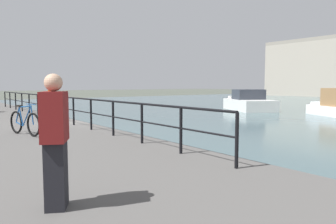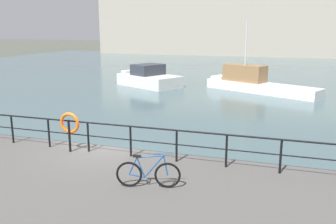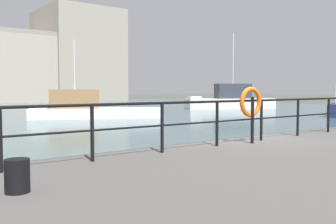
{
  "view_description": "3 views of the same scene",
  "coord_description": "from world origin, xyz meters",
  "px_view_note": "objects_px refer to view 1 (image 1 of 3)",
  "views": [
    {
      "loc": [
        13.39,
        -5.3,
        2.33
      ],
      "look_at": [
        0.62,
        4.54,
        0.94
      ],
      "focal_mm": 33.98,
      "sensor_mm": 36.0,
      "label": 1
    },
    {
      "loc": [
        6.31,
        -11.5,
        5.03
      ],
      "look_at": [
        1.37,
        3.84,
        1.28
      ],
      "focal_mm": 39.01,
      "sensor_mm": 36.0,
      "label": 2
    },
    {
      "loc": [
        -8.1,
        -7.26,
        2.12
      ],
      "look_at": [
        1.13,
        4.88,
        1.21
      ],
      "focal_mm": 41.3,
      "sensor_mm": 36.0,
      "label": 3
    }
  ],
  "objects_px": {
    "life_ring_stand": "(50,98)",
    "standing_person": "(55,141)",
    "moored_green_narrowboat": "(249,102)",
    "parked_bicycle": "(24,122)"
  },
  "relations": [
    {
      "from": "life_ring_stand",
      "to": "standing_person",
      "type": "bearing_deg",
      "value": -17.08
    },
    {
      "from": "life_ring_stand",
      "to": "standing_person",
      "type": "height_order",
      "value": "standing_person"
    },
    {
      "from": "life_ring_stand",
      "to": "standing_person",
      "type": "relative_size",
      "value": 0.83
    },
    {
      "from": "life_ring_stand",
      "to": "standing_person",
      "type": "distance_m",
      "value": 10.61
    },
    {
      "from": "standing_person",
      "to": "parked_bicycle",
      "type": "bearing_deg",
      "value": -71.68
    },
    {
      "from": "moored_green_narrowboat",
      "to": "parked_bicycle",
      "type": "bearing_deg",
      "value": 138.89
    },
    {
      "from": "parked_bicycle",
      "to": "standing_person",
      "type": "bearing_deg",
      "value": -24.23
    },
    {
      "from": "moored_green_narrowboat",
      "to": "standing_person",
      "type": "bearing_deg",
      "value": 151.19
    },
    {
      "from": "moored_green_narrowboat",
      "to": "standing_person",
      "type": "height_order",
      "value": "standing_person"
    },
    {
      "from": "moored_green_narrowboat",
      "to": "parked_bicycle",
      "type": "relative_size",
      "value": 3.64
    }
  ]
}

